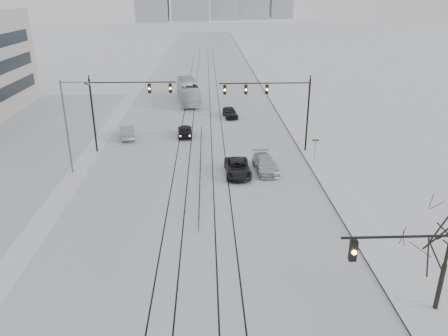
# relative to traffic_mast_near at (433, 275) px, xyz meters

# --- Properties ---
(road) EXTENTS (22.00, 260.00, 0.02)m
(road) POSITION_rel_traffic_mast_near_xyz_m (-10.79, 54.00, -4.55)
(road) COLOR silver
(road) RESTS_ON ground
(sidewalk_east) EXTENTS (5.00, 260.00, 0.16)m
(sidewalk_east) POSITION_rel_traffic_mast_near_xyz_m (2.71, 54.00, -4.48)
(sidewalk_east) COLOR silver
(sidewalk_east) RESTS_ON ground
(curb) EXTENTS (0.10, 260.00, 0.12)m
(curb) POSITION_rel_traffic_mast_near_xyz_m (0.26, 54.00, -4.50)
(curb) COLOR gray
(curb) RESTS_ON ground
(parking_strip) EXTENTS (14.00, 60.00, 0.03)m
(parking_strip) POSITION_rel_traffic_mast_near_xyz_m (-30.79, 29.00, -4.55)
(parking_strip) COLOR silver
(parking_strip) RESTS_ON ground
(tram_rails) EXTENTS (5.30, 180.00, 0.01)m
(tram_rails) POSITION_rel_traffic_mast_near_xyz_m (-10.79, 34.00, -4.54)
(tram_rails) COLOR black
(tram_rails) RESTS_ON ground
(traffic_mast_near) EXTENTS (6.10, 0.37, 7.00)m
(traffic_mast_near) POSITION_rel_traffic_mast_near_xyz_m (0.00, 0.00, 0.00)
(traffic_mast_near) COLOR black
(traffic_mast_near) RESTS_ON ground
(traffic_mast_ne) EXTENTS (9.60, 0.37, 8.00)m
(traffic_mast_ne) POSITION_rel_traffic_mast_near_xyz_m (-2.64, 29.00, 1.20)
(traffic_mast_ne) COLOR black
(traffic_mast_ne) RESTS_ON ground
(traffic_mast_nw) EXTENTS (9.10, 0.37, 8.00)m
(traffic_mast_nw) POSITION_rel_traffic_mast_near_xyz_m (-19.31, 30.00, 1.01)
(traffic_mast_nw) COLOR black
(traffic_mast_nw) RESTS_ON ground
(street_light_west) EXTENTS (2.73, 0.25, 9.00)m
(street_light_west) POSITION_rel_traffic_mast_near_xyz_m (-22.99, 24.00, 0.65)
(street_light_west) COLOR #595B60
(street_light_west) RESTS_ON ground
(median_fence) EXTENTS (0.06, 24.00, 1.00)m
(median_fence) POSITION_rel_traffic_mast_near_xyz_m (-10.79, 24.00, -4.04)
(median_fence) COLOR black
(median_fence) RESTS_ON ground
(street_sign) EXTENTS (0.70, 0.06, 2.40)m
(street_sign) POSITION_rel_traffic_mast_near_xyz_m (1.01, 26.00, -2.96)
(street_sign) COLOR #595B60
(street_sign) RESTS_ON ground
(sedan_sb_inner) EXTENTS (1.91, 4.30, 1.44)m
(sedan_sb_inner) POSITION_rel_traffic_mast_near_xyz_m (-12.79, 35.07, -3.84)
(sedan_sb_inner) COLOR black
(sedan_sb_inner) RESTS_ON ground
(sedan_sb_outer) EXTENTS (2.48, 4.76, 1.49)m
(sedan_sb_outer) POSITION_rel_traffic_mast_near_xyz_m (-19.72, 34.61, -3.82)
(sedan_sb_outer) COLOR gray
(sedan_sb_outer) RESTS_ON ground
(sedan_nb_front) EXTENTS (2.46, 5.12, 1.41)m
(sedan_nb_front) POSITION_rel_traffic_mast_near_xyz_m (-7.21, 22.69, -3.86)
(sedan_nb_front) COLOR black
(sedan_nb_front) RESTS_ON ground
(sedan_nb_right) EXTENTS (2.43, 5.15, 1.45)m
(sedan_nb_right) POSITION_rel_traffic_mast_near_xyz_m (-4.43, 23.50, -3.84)
(sedan_nb_right) COLOR silver
(sedan_nb_right) RESTS_ON ground
(sedan_nb_far) EXTENTS (2.28, 4.38, 1.43)m
(sedan_nb_far) POSITION_rel_traffic_mast_near_xyz_m (-6.83, 43.43, -3.85)
(sedan_nb_far) COLOR black
(sedan_nb_far) RESTS_ON ground
(box_truck) EXTENTS (4.29, 12.31, 3.36)m
(box_truck) POSITION_rel_traffic_mast_near_xyz_m (-13.01, 52.95, -2.88)
(box_truck) COLOR silver
(box_truck) RESTS_ON ground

